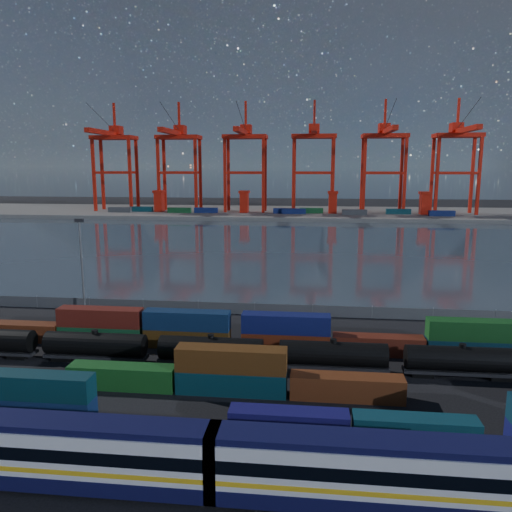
# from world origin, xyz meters

# --- Properties ---
(ground) EXTENTS (700.00, 700.00, 0.00)m
(ground) POSITION_xyz_m (0.00, 0.00, 0.00)
(ground) COLOR black
(ground) RESTS_ON ground
(harbor_water) EXTENTS (700.00, 700.00, 0.00)m
(harbor_water) POSITION_xyz_m (0.00, 105.00, 0.01)
(harbor_water) COLOR #323E49
(harbor_water) RESTS_ON ground
(far_quay) EXTENTS (700.00, 70.00, 2.00)m
(far_quay) POSITION_xyz_m (0.00, 210.00, 1.00)
(far_quay) COLOR #514F4C
(far_quay) RESTS_ON ground
(distant_mountains) EXTENTS (2470.00, 1100.00, 520.00)m
(distant_mountains) POSITION_xyz_m (63.02, 1600.00, 220.29)
(distant_mountains) COLOR #1E2630
(distant_mountains) RESTS_ON ground
(passenger_train) EXTENTS (78.98, 3.33, 5.71)m
(passenger_train) POSITION_xyz_m (-10.69, -20.58, 2.87)
(passenger_train) COLOR silver
(passenger_train) RESTS_ON ground
(container_row_south) EXTENTS (139.47, 2.33, 4.97)m
(container_row_south) POSITION_xyz_m (5.16, -10.79, 2.07)
(container_row_south) COLOR #3B3D40
(container_row_south) RESTS_ON ground
(container_row_mid) EXTENTS (141.19, 2.54, 5.41)m
(container_row_mid) POSITION_xyz_m (0.44, -2.58, 1.62)
(container_row_mid) COLOR #3E4043
(container_row_mid) RESTS_ON ground
(container_row_north) EXTENTS (141.26, 2.49, 5.30)m
(container_row_north) POSITION_xyz_m (1.89, 11.32, 2.08)
(container_row_north) COLOR #101452
(container_row_north) RESTS_ON ground
(tanker_string) EXTENTS (122.35, 2.98, 4.26)m
(tanker_string) POSITION_xyz_m (-10.76, 4.81, 2.13)
(tanker_string) COLOR black
(tanker_string) RESTS_ON ground
(waterfront_fence) EXTENTS (160.12, 0.12, 2.20)m
(waterfront_fence) POSITION_xyz_m (-0.00, 28.00, 1.00)
(waterfront_fence) COLOR #595B5E
(waterfront_fence) RESTS_ON ground
(yard_light_mast) EXTENTS (1.60, 0.40, 16.60)m
(yard_light_mast) POSITION_xyz_m (-30.00, 26.00, 9.30)
(yard_light_mast) COLOR slate
(yard_light_mast) RESTS_ON ground
(gantry_cranes) EXTENTS (197.40, 43.00, 58.23)m
(gantry_cranes) POSITION_xyz_m (-7.50, 203.46, 35.70)
(gantry_cranes) COLOR red
(gantry_cranes) RESTS_ON ground
(quay_containers) EXTENTS (172.58, 10.99, 2.60)m
(quay_containers) POSITION_xyz_m (-11.00, 195.46, 3.30)
(quay_containers) COLOR navy
(quay_containers) RESTS_ON far_quay
(straddle_carriers) EXTENTS (140.00, 7.00, 11.10)m
(straddle_carriers) POSITION_xyz_m (-2.50, 200.00, 7.82)
(straddle_carriers) COLOR red
(straddle_carriers) RESTS_ON far_quay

